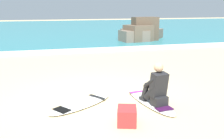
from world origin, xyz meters
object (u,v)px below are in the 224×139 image
object	(u,v)px
surfboard_main	(149,100)
surfboard_spare_near	(82,104)
surfer_seated	(156,88)
beach_bag	(127,116)

from	to	relation	value
surfboard_main	surfboard_spare_near	size ratio (longest dim) A/B	1.20
surfer_seated	surfboard_spare_near	bearing A→B (deg)	161.90
surfboard_main	surfboard_spare_near	xyz separation A→B (m)	(-1.59, 0.20, 0.00)
surfboard_spare_near	beach_bag	xyz separation A→B (m)	(0.67, -1.23, 0.12)
surfboard_main	surfer_seated	bearing A→B (deg)	-87.72
surfer_seated	surfboard_main	bearing A→B (deg)	92.28
surfboard_spare_near	beach_bag	world-z (taller)	beach_bag
surfboard_main	beach_bag	size ratio (longest dim) A/B	4.49
surfboard_main	surfer_seated	xyz separation A→B (m)	(0.01, -0.33, 0.40)
surfboard_spare_near	beach_bag	size ratio (longest dim) A/B	3.74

